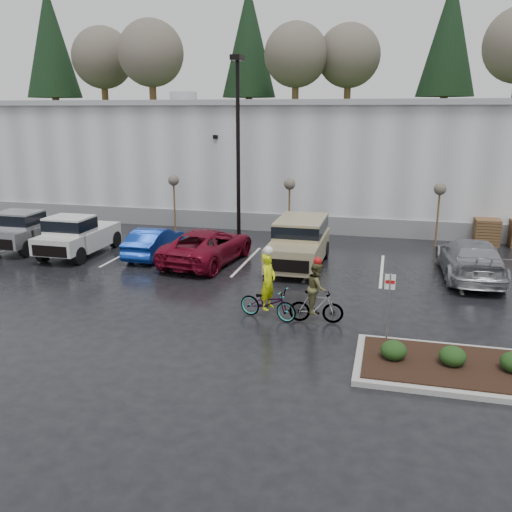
% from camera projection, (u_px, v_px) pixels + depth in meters
% --- Properties ---
extents(ground, '(120.00, 120.00, 0.00)m').
position_uv_depth(ground, '(258.00, 335.00, 16.51)').
color(ground, black).
rests_on(ground, ground).
extents(warehouse, '(60.50, 15.50, 7.20)m').
position_uv_depth(warehouse, '(337.00, 156.00, 36.15)').
color(warehouse, '#ADAFB2').
rests_on(warehouse, ground).
extents(wooded_ridge, '(80.00, 25.00, 6.00)m').
position_uv_depth(wooded_ridge, '(358.00, 145.00, 57.87)').
color(wooded_ridge, '#2A431C').
rests_on(wooded_ridge, ground).
extents(lamppost, '(0.50, 1.00, 9.22)m').
position_uv_depth(lamppost, '(238.00, 130.00, 27.20)').
color(lamppost, black).
rests_on(lamppost, ground).
extents(sapling_west, '(0.60, 0.60, 3.20)m').
position_uv_depth(sapling_west, '(174.00, 183.00, 29.85)').
color(sapling_west, '#513D20').
rests_on(sapling_west, ground).
extents(sapling_mid, '(0.60, 0.60, 3.20)m').
position_uv_depth(sapling_mid, '(290.00, 187.00, 28.32)').
color(sapling_mid, '#513D20').
rests_on(sapling_mid, ground).
extents(sapling_east, '(0.60, 0.60, 3.20)m').
position_uv_depth(sapling_east, '(440.00, 193.00, 26.57)').
color(sapling_east, '#513D20').
rests_on(sapling_east, ground).
extents(pallet_stack_a, '(1.20, 1.20, 1.35)m').
position_uv_depth(pallet_stack_a, '(486.00, 232.00, 27.46)').
color(pallet_stack_a, '#513D20').
rests_on(pallet_stack_a, ground).
extents(shrub_a, '(0.70, 0.70, 0.52)m').
position_uv_depth(shrub_a, '(394.00, 350.00, 14.53)').
color(shrub_a, black).
rests_on(shrub_a, curb_island).
extents(shrub_b, '(0.70, 0.70, 0.52)m').
position_uv_depth(shrub_b, '(453.00, 356.00, 14.18)').
color(shrub_b, black).
rests_on(shrub_b, curb_island).
extents(fire_lane_sign, '(0.30, 0.05, 2.20)m').
position_uv_depth(fire_lane_sign, '(389.00, 300.00, 15.44)').
color(fire_lane_sign, gray).
rests_on(fire_lane_sign, ground).
extents(pickup_silver, '(2.10, 5.20, 1.96)m').
position_uv_depth(pickup_silver, '(32.00, 228.00, 26.97)').
color(pickup_silver, '#96999D').
rests_on(pickup_silver, ground).
extents(pickup_white, '(2.10, 5.20, 1.96)m').
position_uv_depth(pickup_white, '(82.00, 233.00, 25.72)').
color(pickup_white, beige).
rests_on(pickup_white, ground).
extents(car_blue, '(1.46, 4.17, 1.37)m').
position_uv_depth(car_blue, '(155.00, 242.00, 25.30)').
color(car_blue, navy).
rests_on(car_blue, ground).
extents(car_red, '(3.29, 5.87, 1.55)m').
position_uv_depth(car_red, '(208.00, 246.00, 24.21)').
color(car_red, maroon).
rests_on(car_red, ground).
extents(suv_tan, '(2.20, 5.10, 2.06)m').
position_uv_depth(suv_tan, '(299.00, 244.00, 23.46)').
color(suv_tan, '#998E68').
rests_on(suv_tan, ground).
extents(car_far_silver, '(2.48, 5.64, 1.61)m').
position_uv_depth(car_far_silver, '(470.00, 259.00, 22.01)').
color(car_far_silver, '#97989E').
rests_on(car_far_silver, ground).
extents(cyclist_hivis, '(2.14, 1.19, 2.46)m').
position_uv_depth(cyclist_hivis, '(268.00, 297.00, 17.67)').
color(cyclist_hivis, '#3F3F44').
rests_on(cyclist_hivis, ground).
extents(cyclist_olive, '(1.72, 0.84, 2.19)m').
position_uv_depth(cyclist_olive, '(317.00, 299.00, 17.34)').
color(cyclist_olive, '#3F3F44').
rests_on(cyclist_olive, ground).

